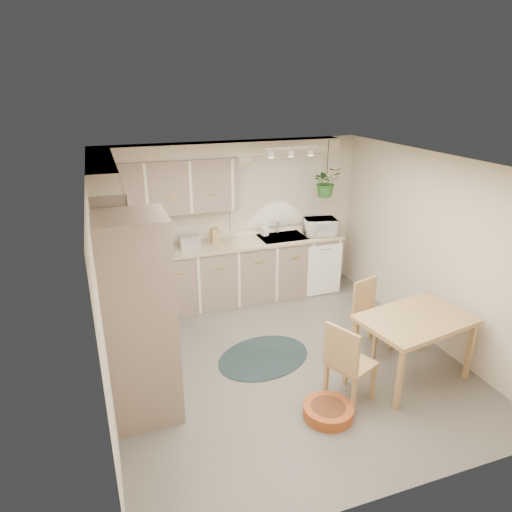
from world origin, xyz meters
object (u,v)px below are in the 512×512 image
Objects in this scene: chair_back at (375,317)px; pet_bed at (328,411)px; chair_left at (351,361)px; dining_table at (412,347)px; microwave at (320,225)px; braided_rug at (264,357)px.

chair_back reaches higher than pet_bed.
chair_left is 1.81× the size of pet_bed.
dining_table is 1.31× the size of chair_left.
chair_left is 2.82m from microwave.
dining_table is 0.87m from chair_left.
chair_back is at bearing 110.97° from chair_left.
chair_left is 1.04× the size of chair_back.
microwave is at bearing 65.78° from pet_bed.
chair_left is at bearing -59.59° from braided_rug.
microwave is (1.50, 1.57, 1.10)m from braided_rug.
microwave is (1.25, 2.77, 1.04)m from pet_bed.
chair_left is at bearing -172.21° from dining_table.
dining_table is 1.01× the size of braided_rug.
dining_table reaches higher than pet_bed.
chair_back is at bearing -83.30° from microwave.
dining_table is at bearing 74.08° from chair_left.
dining_table is 2.57m from microwave.
chair_back is (-0.07, 0.66, 0.06)m from dining_table.
chair_left reaches higher than pet_bed.
microwave is (0.12, 1.81, 0.66)m from chair_back.
microwave is at bearing 88.94° from dining_table.
pet_bed is at bearing -103.85° from microwave.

